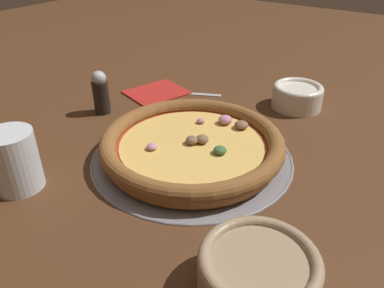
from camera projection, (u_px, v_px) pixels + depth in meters
ground_plane at (192, 157)px, 0.69m from camera, size 3.00×3.00×0.00m
pizza_tray at (192, 155)px, 0.69m from camera, size 0.37×0.37×0.01m
pizza at (192, 144)px, 0.68m from camera, size 0.33×0.33×0.04m
bowl_near at (258, 273)px, 0.43m from camera, size 0.14×0.14×0.06m
bowl_far at (297, 95)px, 0.86m from camera, size 0.11×0.11×0.05m
drinking_cup at (14, 161)px, 0.59m from camera, size 0.08×0.08×0.10m
napkin at (157, 92)px, 0.95m from camera, size 0.17×0.15×0.01m
fork at (182, 93)px, 0.95m from camera, size 0.09×0.17×0.00m
pepper_shaker at (101, 92)px, 0.83m from camera, size 0.04×0.04×0.10m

